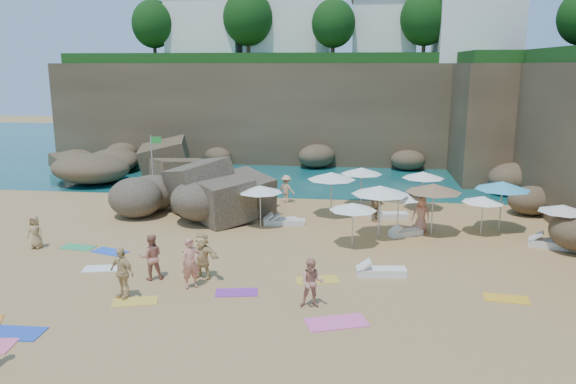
# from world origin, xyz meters

# --- Properties ---
(ground) EXTENTS (120.00, 120.00, 0.00)m
(ground) POSITION_xyz_m (0.00, 0.00, 0.00)
(ground) COLOR tan
(ground) RESTS_ON ground
(seawater) EXTENTS (120.00, 120.00, 0.00)m
(seawater) POSITION_xyz_m (0.00, 30.00, 0.00)
(seawater) COLOR #0C4751
(seawater) RESTS_ON ground
(cliff_back) EXTENTS (44.00, 8.00, 8.00)m
(cliff_back) POSITION_xyz_m (2.00, 25.00, 4.00)
(cliff_back) COLOR brown
(cliff_back) RESTS_ON ground
(cliff_corner) EXTENTS (10.00, 12.00, 8.00)m
(cliff_corner) POSITION_xyz_m (17.00, 20.00, 4.00)
(cliff_corner) COLOR brown
(cliff_corner) RESTS_ON ground
(rock_promontory) EXTENTS (12.00, 7.00, 2.00)m
(rock_promontory) POSITION_xyz_m (-11.00, 16.00, 0.00)
(rock_promontory) COLOR brown
(rock_promontory) RESTS_ON ground
(clifftop_buildings) EXTENTS (28.48, 9.48, 7.00)m
(clifftop_buildings) POSITION_xyz_m (2.96, 25.79, 11.24)
(clifftop_buildings) COLOR white
(clifftop_buildings) RESTS_ON cliff_back
(clifftop_trees) EXTENTS (35.60, 23.82, 4.40)m
(clifftop_trees) POSITION_xyz_m (4.78, 19.52, 11.26)
(clifftop_trees) COLOR #11380F
(clifftop_trees) RESTS_ON ground
(marina_masts) EXTENTS (3.10, 0.10, 6.00)m
(marina_masts) POSITION_xyz_m (-16.50, 30.00, 3.00)
(marina_masts) COLOR white
(marina_masts) RESTS_ON ground
(rock_outcrop) EXTENTS (8.95, 7.95, 2.96)m
(rock_outcrop) POSITION_xyz_m (-3.88, 6.65, 0.00)
(rock_outcrop) COLOR brown
(rock_outcrop) RESTS_ON ground
(flag_pole) EXTENTS (0.69, 0.22, 3.59)m
(flag_pole) POSITION_xyz_m (-7.56, 10.81, 2.29)
(flag_pole) COLOR silver
(flag_pole) RESTS_ON ground
(parasol_0) EXTENTS (2.15, 2.15, 2.03)m
(parasol_0) POSITION_xyz_m (-0.53, 5.87, 1.86)
(parasol_0) COLOR silver
(parasol_0) RESTS_ON ground
(parasol_1) EXTENTS (2.35, 2.35, 2.23)m
(parasol_1) POSITION_xyz_m (5.46, 8.70, 2.04)
(parasol_1) COLOR silver
(parasol_1) RESTS_ON ground
(parasol_2) EXTENTS (2.29, 2.29, 2.17)m
(parasol_2) POSITION_xyz_m (8.82, 8.16, 1.99)
(parasol_2) COLOR silver
(parasol_2) RESTS_ON ground
(parasol_3) EXTENTS (2.27, 2.27, 2.14)m
(parasol_3) POSITION_xyz_m (7.20, 3.26, 1.97)
(parasol_3) COLOR silver
(parasol_3) RESTS_ON ground
(parasol_4) EXTENTS (1.98, 1.98, 1.87)m
(parasol_4) POSITION_xyz_m (11.16, 3.85, 1.72)
(parasol_4) COLOR silver
(parasol_4) RESTS_ON ground
(parasol_5) EXTENTS (2.54, 2.54, 2.40)m
(parasol_5) POSITION_xyz_m (3.89, 6.17, 2.20)
(parasol_5) COLOR silver
(parasol_5) RESTS_ON ground
(parasol_6) EXTENTS (2.62, 2.62, 2.48)m
(parasol_6) POSITION_xyz_m (8.81, 3.50, 2.28)
(parasol_6) COLOR silver
(parasol_6) RESTS_ON ground
(parasol_7) EXTENTS (2.63, 2.63, 2.49)m
(parasol_7) POSITION_xyz_m (6.30, 2.73, 2.28)
(parasol_7) COLOR silver
(parasol_7) RESTS_ON ground
(parasol_8) EXTENTS (2.09, 2.09, 1.98)m
(parasol_8) POSITION_xyz_m (14.16, 2.16, 1.82)
(parasol_8) COLOR silver
(parasol_8) RESTS_ON ground
(parasol_9) EXTENTS (2.22, 2.22, 2.10)m
(parasol_9) POSITION_xyz_m (0.51, 3.82, 1.92)
(parasol_9) COLOR silver
(parasol_9) RESTS_ON ground
(parasol_10) EXTENTS (2.60, 2.60, 2.46)m
(parasol_10) POSITION_xyz_m (12.16, 4.59, 2.26)
(parasol_10) COLOR silver
(parasol_10) RESTS_ON ground
(parasol_11) EXTENTS (2.11, 2.11, 2.00)m
(parasol_11) POSITION_xyz_m (5.11, 1.25, 1.83)
(parasol_11) COLOR silver
(parasol_11) RESTS_ON ground
(lounger_0) EXTENTS (2.06, 0.94, 0.31)m
(lounger_0) POSITION_xyz_m (6.94, 6.17, 0.15)
(lounger_0) COLOR silver
(lounger_0) RESTS_ON ground
(lounger_1) EXTENTS (1.82, 0.78, 0.27)m
(lounger_1) POSITION_xyz_m (1.81, 4.32, 0.14)
(lounger_1) COLOR silver
(lounger_1) RESTS_ON ground
(lounger_2) EXTENTS (1.69, 1.29, 0.25)m
(lounger_2) POSITION_xyz_m (7.59, 3.20, 0.13)
(lounger_2) COLOR silver
(lounger_2) RESTS_ON ground
(lounger_3) EXTENTS (1.83, 1.05, 0.27)m
(lounger_3) POSITION_xyz_m (1.41, 4.47, 0.13)
(lounger_3) COLOR silver
(lounger_3) RESTS_ON ground
(lounger_4) EXTENTS (2.11, 1.24, 0.31)m
(lounger_4) POSITION_xyz_m (13.92, 2.21, 0.16)
(lounger_4) COLOR silver
(lounger_4) RESTS_ON ground
(lounger_5) EXTENTS (1.95, 0.84, 0.29)m
(lounger_5) POSITION_xyz_m (6.27, -2.16, 0.15)
(lounger_5) COLOR white
(lounger_5) RESTS_ON ground
(towel_0) EXTENTS (1.88, 0.99, 0.03)m
(towel_0) POSITION_xyz_m (-4.91, -8.42, 0.02)
(towel_0) COLOR blue
(towel_0) RESTS_ON ground
(towel_4) EXTENTS (1.66, 1.16, 0.03)m
(towel_4) POSITION_xyz_m (-2.15, -5.72, 0.01)
(towel_4) COLOR gold
(towel_4) RESTS_ON ground
(towel_5) EXTENTS (1.69, 1.11, 0.03)m
(towel_5) POSITION_xyz_m (-4.63, -2.83, 0.01)
(towel_5) COLOR white
(towel_5) RESTS_ON ground
(towel_6) EXTENTS (1.61, 1.02, 0.03)m
(towel_6) POSITION_xyz_m (1.13, -4.52, 0.01)
(towel_6) COLOR purple
(towel_6) RESTS_ON ground
(towel_8) EXTENTS (1.68, 1.18, 0.03)m
(towel_8) POSITION_xyz_m (-5.28, -0.85, 0.01)
(towel_8) COLOR blue
(towel_8) RESTS_ON ground
(towel_9) EXTENTS (2.13, 1.56, 0.03)m
(towel_9) POSITION_xyz_m (4.75, -6.45, 0.02)
(towel_9) COLOR pink
(towel_9) RESTS_ON ground
(towel_10) EXTENTS (1.56, 0.91, 0.03)m
(towel_10) POSITION_xyz_m (10.51, -3.85, 0.01)
(towel_10) COLOR yellow
(towel_10) RESTS_ON ground
(towel_11) EXTENTS (1.55, 0.92, 0.03)m
(towel_11) POSITION_xyz_m (-6.94, -0.48, 0.01)
(towel_11) COLOR #2D9F5C
(towel_11) RESTS_ON ground
(towel_12) EXTENTS (1.74, 1.17, 0.03)m
(towel_12) POSITION_xyz_m (3.88, -2.97, 0.01)
(towel_12) COLOR gold
(towel_12) RESTS_ON ground
(person_stand_1) EXTENTS (1.05, 0.95, 1.76)m
(person_stand_1) POSITION_xyz_m (-2.31, -3.64, 0.88)
(person_stand_1) COLOR #B9725C
(person_stand_1) RESTS_ON ground
(person_stand_2) EXTENTS (1.14, 0.85, 1.64)m
(person_stand_2) POSITION_xyz_m (1.14, 8.92, 0.82)
(person_stand_2) COLOR #EDB086
(person_stand_2) RESTS_ON ground
(person_stand_3) EXTENTS (0.98, 1.08, 1.77)m
(person_stand_3) POSITION_xyz_m (6.21, 5.55, 0.89)
(person_stand_3) COLOR #A78153
(person_stand_3) RESTS_ON ground
(person_stand_4) EXTENTS (0.97, 0.77, 1.75)m
(person_stand_4) POSITION_xyz_m (8.35, 3.93, 0.87)
(person_stand_4) COLOR tan
(person_stand_4) RESTS_ON ground
(person_stand_5) EXTENTS (1.57, 1.03, 1.65)m
(person_stand_5) POSITION_xyz_m (-4.30, 11.80, 0.82)
(person_stand_5) COLOR tan
(person_stand_5) RESTS_ON ground
(person_lie_1) EXTENTS (1.65, 2.05, 0.44)m
(person_lie_1) POSITION_xyz_m (-2.68, -5.45, 0.22)
(person_lie_1) COLOR #D8B57A
(person_lie_1) RESTS_ON ground
(person_lie_2) EXTENTS (0.77, 1.46, 0.38)m
(person_lie_2) POSITION_xyz_m (-8.69, -0.80, 0.19)
(person_lie_2) COLOR #A27F51
(person_lie_2) RESTS_ON ground
(person_lie_3) EXTENTS (2.13, 2.21, 0.47)m
(person_lie_3) POSITION_xyz_m (-0.43, -3.30, 0.23)
(person_lie_3) COLOR #DCB773
(person_lie_3) RESTS_ON ground
(person_lie_4) EXTENTS (1.58, 1.90, 0.44)m
(person_lie_4) POSITION_xyz_m (-0.59, -4.26, 0.22)
(person_lie_4) COLOR tan
(person_lie_4) RESTS_ON ground
(person_lie_5) EXTENTS (0.91, 1.70, 0.62)m
(person_lie_5) POSITION_xyz_m (3.88, -5.37, 0.31)
(person_lie_5) COLOR tan
(person_lie_5) RESTS_ON ground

